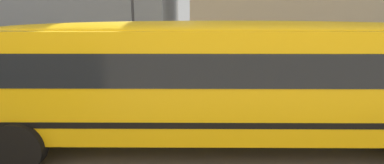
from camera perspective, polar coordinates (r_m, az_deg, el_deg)
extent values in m
plane|color=#54514F|center=(9.13, 1.44, -7.11)|extent=(400.00, 400.00, 0.00)
cube|color=gray|center=(16.44, 1.60, 2.07)|extent=(120.00, 3.00, 0.01)
cube|color=silver|center=(9.13, 1.44, -7.09)|extent=(110.00, 0.16, 0.01)
cube|color=yellow|center=(6.84, 7.58, 0.78)|extent=(11.80, 2.94, 2.35)
cube|color=black|center=(6.77, 7.68, 4.28)|extent=(11.10, 2.96, 0.68)
cube|color=black|center=(7.02, 7.41, -4.76)|extent=(11.82, 2.97, 0.13)
ellipsoid|color=yellow|center=(6.69, 7.88, 10.64)|extent=(11.32, 2.72, 0.38)
cylinder|color=black|center=(9.93, 32.86, -4.36)|extent=(1.07, 0.32, 1.07)
cylinder|color=black|center=(9.13, -22.95, -4.65)|extent=(1.07, 0.32, 1.07)
cylinder|color=black|center=(6.93, -31.68, -11.21)|extent=(1.07, 0.32, 1.07)
cylinder|color=black|center=(16.97, -29.65, 1.70)|extent=(0.61, 0.21, 0.60)
cylinder|color=black|center=(15.52, -32.52, 0.43)|extent=(0.61, 0.21, 0.60)
cylinder|color=#38383D|center=(15.87, -11.94, 13.19)|extent=(0.14, 0.14, 6.50)
cube|color=black|center=(20.37, -28.49, 8.08)|extent=(13.12, 0.04, 1.10)
cube|color=black|center=(19.12, 24.55, 8.25)|extent=(13.45, 0.04, 1.10)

